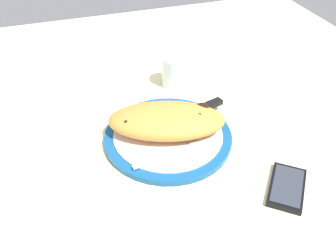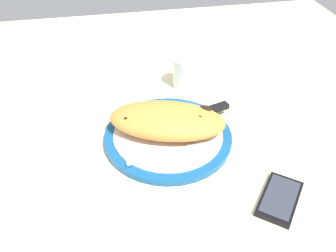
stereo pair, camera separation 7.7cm
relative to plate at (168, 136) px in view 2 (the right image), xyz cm
name	(u,v)px [view 2 (the right image)]	position (x,y,z in cm)	size (l,w,h in cm)	color
ground_plane	(168,144)	(0.00, 0.00, -2.34)	(150.00, 150.00, 3.00)	beige
plate	(168,136)	(0.00, 0.00, 0.00)	(27.93, 27.93, 1.74)	navy
calzone	(169,120)	(0.46, 1.01, 3.69)	(27.80, 19.74, 5.54)	orange
fork	(175,152)	(0.26, -6.32, 1.11)	(17.27, 4.54, 0.40)	silver
knife	(199,114)	(8.19, 4.85, 1.39)	(22.55, 8.20, 1.20)	silver
smartphone	(280,198)	(16.83, -20.79, -0.27)	(11.94, 12.67, 1.16)	black
water_glass	(185,74)	(8.72, 21.07, 2.64)	(6.72, 6.72, 8.07)	silver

